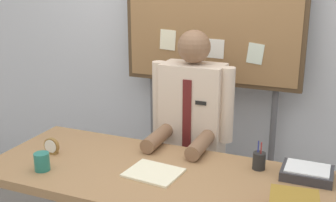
# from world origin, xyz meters

# --- Properties ---
(back_wall) EXTENTS (6.40, 0.08, 2.70)m
(back_wall) POSITION_xyz_m (0.00, 1.16, 1.35)
(back_wall) COLOR silver
(back_wall) RESTS_ON ground_plane
(desk) EXTENTS (1.88, 0.78, 0.75)m
(desk) POSITION_xyz_m (0.00, 0.00, 0.66)
(desk) COLOR #9E754C
(desk) RESTS_ON ground_plane
(person) EXTENTS (0.55, 0.56, 1.44)m
(person) POSITION_xyz_m (0.00, 0.59, 0.67)
(person) COLOR #2D2D33
(person) RESTS_ON ground_plane
(bulletin_board) EXTENTS (1.28, 0.09, 1.99)m
(bulletin_board) POSITION_xyz_m (0.00, 0.96, 1.46)
(bulletin_board) COLOR #4C3823
(bulletin_board) RESTS_ON ground_plane
(open_notebook) EXTENTS (0.30, 0.26, 0.01)m
(open_notebook) POSITION_xyz_m (-0.00, -0.02, 0.75)
(open_notebook) COLOR #F4EFCC
(open_notebook) RESTS_ON desk
(desk_clock) EXTENTS (0.10, 0.04, 0.10)m
(desk_clock) POSITION_xyz_m (-0.67, -0.01, 0.79)
(desk_clock) COLOR olive
(desk_clock) RESTS_ON desk
(coffee_mug) EXTENTS (0.08, 0.08, 0.10)m
(coffee_mug) POSITION_xyz_m (-0.57, -0.21, 0.80)
(coffee_mug) COLOR #267266
(coffee_mug) RESTS_ON desk
(pen_holder) EXTENTS (0.07, 0.07, 0.16)m
(pen_holder) POSITION_xyz_m (0.51, 0.25, 0.80)
(pen_holder) COLOR #262626
(pen_holder) RESTS_ON desk
(paper_tray) EXTENTS (0.26, 0.20, 0.06)m
(paper_tray) POSITION_xyz_m (0.76, 0.25, 0.77)
(paper_tray) COLOR #333338
(paper_tray) RESTS_ON desk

